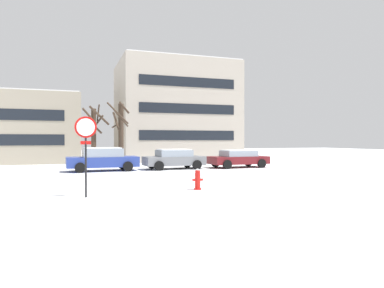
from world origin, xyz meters
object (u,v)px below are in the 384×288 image
Objects in this scene: stop_sign at (86,141)px; parked_car_gray at (174,159)px; parked_car_maroon at (238,158)px; parked_car_blue at (103,159)px; fire_hydrant at (198,179)px.

stop_sign is 0.67× the size of parked_car_gray.
parked_car_gray is at bearing 176.63° from parked_car_maroon.
parked_car_maroon is (9.68, -0.28, -0.10)m from parked_car_blue.
stop_sign is 0.62× the size of parked_car_blue.
parked_car_blue reaches higher than parked_car_maroon.
stop_sign is 15.22m from parked_car_maroon.
parked_car_blue is 1.08× the size of parked_car_gray.
stop_sign reaches higher than parked_car_maroon.
parked_car_maroon is at bearing -1.64° from parked_car_blue.
parked_car_blue is at bearing -179.90° from parked_car_gray.
parked_car_maroon reaches higher than fire_hydrant.
parked_car_blue is at bearing 106.10° from fire_hydrant.
parked_car_gray is at bearing 59.20° from stop_sign.
stop_sign is 12.38m from parked_car_gray.
parked_car_blue is (-2.91, 10.10, 0.34)m from fire_hydrant.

